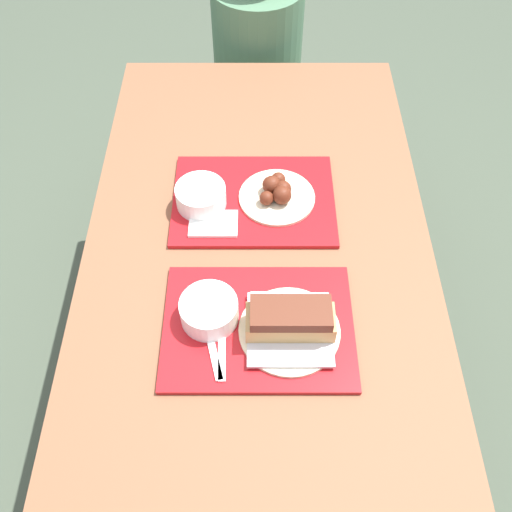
{
  "coord_description": "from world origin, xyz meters",
  "views": [
    {
      "loc": [
        -0.01,
        -0.84,
        1.86
      ],
      "look_at": [
        -0.0,
        -0.03,
        0.8
      ],
      "focal_mm": 40.0,
      "sensor_mm": 36.0,
      "label": 1
    }
  ],
  "objects": [
    {
      "name": "tray_near",
      "position": [
        0.0,
        -0.2,
        0.76
      ],
      "size": [
        0.42,
        0.32,
        0.01
      ],
      "color": "#B21419",
      "rests_on": "picnic_table"
    },
    {
      "name": "wings_plate_far",
      "position": [
        0.05,
        0.18,
        0.79
      ],
      "size": [
        0.2,
        0.2,
        0.06
      ],
      "color": "beige",
      "rests_on": "tray_far"
    },
    {
      "name": "plastic_fork_near",
      "position": [
        -0.1,
        -0.25,
        0.77
      ],
      "size": [
        0.06,
        0.17,
        0.0
      ],
      "color": "white",
      "rests_on": "tray_near"
    },
    {
      "name": "person_seated_across",
      "position": [
        -0.0,
        1.01,
        0.71
      ],
      "size": [
        0.32,
        0.32,
        0.68
      ],
      "color": "#477051",
      "rests_on": "picnic_bench_far"
    },
    {
      "name": "ground_plane",
      "position": [
        0.0,
        0.0,
        0.0
      ],
      "size": [
        12.0,
        12.0,
        0.0
      ],
      "primitive_type": "plane",
      "color": "#424C3D"
    },
    {
      "name": "tray_far",
      "position": [
        -0.01,
        0.18,
        0.76
      ],
      "size": [
        0.42,
        0.32,
        0.01
      ],
      "color": "#B21419",
      "rests_on": "picnic_table"
    },
    {
      "name": "plastic_knife_near",
      "position": [
        -0.08,
        -0.25,
        0.77
      ],
      "size": [
        0.02,
        0.17,
        0.0
      ],
      "color": "white",
      "rests_on": "tray_near"
    },
    {
      "name": "condiment_packet",
      "position": [
        -0.0,
        -0.13,
        0.77
      ],
      "size": [
        0.04,
        0.03,
        0.01
      ],
      "color": "#A59E93",
      "rests_on": "tray_near"
    },
    {
      "name": "picnic_table",
      "position": [
        0.0,
        0.0,
        0.66
      ],
      "size": [
        0.86,
        1.59,
        0.76
      ],
      "color": "brown",
      "rests_on": "ground_plane"
    },
    {
      "name": "brisket_sandwich_plate",
      "position": [
        0.07,
        -0.22,
        0.8
      ],
      "size": [
        0.22,
        0.22,
        0.09
      ],
      "color": "beige",
      "rests_on": "tray_near"
    },
    {
      "name": "bowl_coleslaw_near",
      "position": [
        -0.11,
        -0.18,
        0.8
      ],
      "size": [
        0.13,
        0.13,
        0.06
      ],
      "color": "white",
      "rests_on": "tray_near"
    },
    {
      "name": "bowl_coleslaw_far",
      "position": [
        -0.15,
        0.16,
        0.8
      ],
      "size": [
        0.13,
        0.13,
        0.06
      ],
      "color": "white",
      "rests_on": "tray_far"
    },
    {
      "name": "napkin_far",
      "position": [
        -0.11,
        0.09,
        0.77
      ],
      "size": [
        0.12,
        0.09,
        0.01
      ],
      "color": "white",
      "rests_on": "tray_far"
    },
    {
      "name": "picnic_bench_far",
      "position": [
        0.0,
        1.01,
        0.36
      ],
      "size": [
        0.82,
        0.28,
        0.42
      ],
      "color": "brown",
      "rests_on": "ground_plane"
    }
  ]
}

